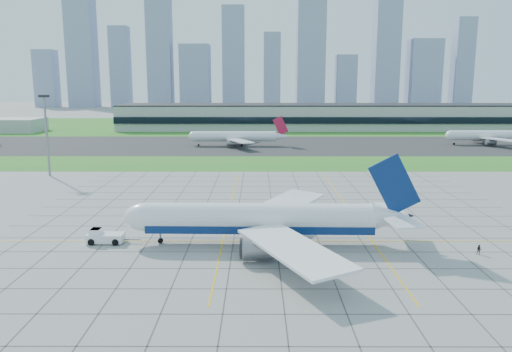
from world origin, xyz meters
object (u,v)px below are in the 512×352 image
at_px(crew_near, 91,234).
at_px(crew_far, 479,250).
at_px(airliner, 262,220).
at_px(pushback_tug, 104,237).
at_px(distant_jet_1, 236,136).
at_px(distant_jet_2, 487,135).
at_px(light_mast, 46,125).

relative_size(crew_near, crew_far, 0.90).
relative_size(airliner, pushback_tug, 5.58).
bearing_deg(crew_near, pushback_tug, -93.67).
height_order(distant_jet_1, distant_jet_2, same).
distance_m(airliner, distant_jet_2, 185.52).
bearing_deg(light_mast, crew_near, -62.00).
bearing_deg(distant_jet_1, distant_jet_2, 2.35).
distance_m(crew_near, distant_jet_2, 204.00).
relative_size(light_mast, distant_jet_2, 0.60).
xyz_separation_m(light_mast, crew_far, (104.83, -74.28, -15.30)).
height_order(pushback_tug, crew_near, pushback_tug).
distance_m(light_mast, distant_jet_1, 95.76).
distance_m(light_mast, distant_jet_2, 194.66).
relative_size(pushback_tug, crew_near, 6.17).
xyz_separation_m(crew_near, distant_jet_1, (21.77, 141.73, 3.69)).
bearing_deg(distant_jet_1, crew_near, -98.73).
xyz_separation_m(light_mast, distant_jet_2, (176.45, 81.37, -11.70)).
xyz_separation_m(pushback_tug, crew_far, (66.84, -6.28, -0.33)).
bearing_deg(crew_near, distant_jet_1, 27.14).
xyz_separation_m(airliner, distant_jet_1, (-10.78, 145.05, -0.16)).
xyz_separation_m(crew_far, distant_jet_2, (71.62, 155.65, 3.61)).
distance_m(light_mast, airliner, 96.76).
height_order(light_mast, crew_far, light_mast).
relative_size(crew_near, distant_jet_1, 0.04).
xyz_separation_m(light_mast, airliner, (67.25, -68.61, -11.53)).
height_order(airliner, crew_near, airliner).
relative_size(airliner, distant_jet_1, 1.23).
relative_size(distant_jet_1, distant_jet_2, 1.04).
bearing_deg(crew_near, light_mast, 63.87).
relative_size(airliner, crew_near, 34.43).
distance_m(pushback_tug, crew_near, 4.27).
height_order(light_mast, airliner, light_mast).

